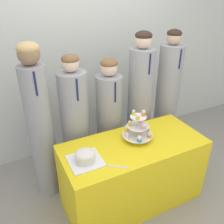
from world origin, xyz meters
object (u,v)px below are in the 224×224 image
Objects in this scene: student_1 at (76,128)px; student_4 at (167,101)px; student_0 at (41,127)px; student_3 at (139,106)px; cupcake_stand at (138,128)px; student_2 at (109,123)px; cake_knife at (109,165)px; round_cake at (85,157)px.

student_4 reaches higher than student_1.
student_3 is at bearing 0.00° from student_0.
student_0 is at bearing -180.00° from student_4.
student_4 is at bearing 33.58° from cupcake_stand.
student_1 is at bearing -180.00° from student_3.
student_4 reaches higher than student_2.
student_0 is 1.16m from student_3.
student_1 is at bearing 129.94° from cake_knife.
round_cake is at bearing -171.13° from cupcake_stand.
cupcake_stand is 0.22× the size of student_2.
student_3 is (0.33, 0.49, -0.06)m from cupcake_stand.
student_2 is at bearing -180.00° from student_4.
round_cake is 0.63m from student_0.
cupcake_stand is (0.43, 0.23, 0.13)m from cake_knife.
round_cake is at bearing 174.28° from cake_knife.
round_cake is 0.90× the size of cupcake_stand.
round_cake is 0.78m from student_2.
round_cake is 1.08m from student_3.
cake_knife is 0.80m from student_2.
cake_knife is 0.68× the size of cupcake_stand.
round_cake is 0.21m from cake_knife.
student_4 is (1.57, 0.00, -0.03)m from student_0.
student_2 is at bearing 100.15° from cake_knife.
cake_knife is 0.13× the size of student_0.
student_1 is 1.21m from student_4.
round_cake is at bearing -147.63° from student_3.
student_2 is (0.76, -0.00, -0.14)m from student_0.
student_1 is at bearing 0.00° from student_0.
student_1 is 0.91× the size of student_3.
cake_knife is 0.13× the size of student_3.
student_2 is at bearing -0.00° from student_0.
student_2 is (0.40, -0.00, -0.04)m from student_1.
cupcake_stand is 0.21× the size of student_1.
student_0 is 1.16× the size of student_2.
student_0 is 1.10× the size of student_1.
cupcake_stand is at bearing -81.14° from student_2.
cupcake_stand is at bearing -124.03° from student_3.
cupcake_stand is 0.19× the size of student_0.
student_0 is 1.57m from student_4.
student_0 reaches higher than round_cake.
student_1 reaches higher than cupcake_stand.
student_2 is (0.35, 0.72, -0.05)m from cake_knife.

